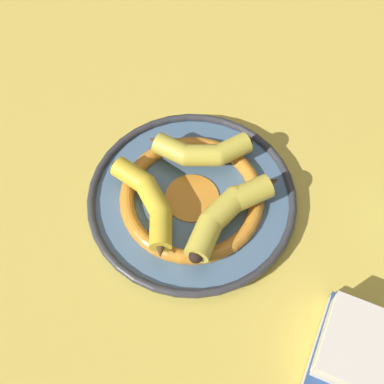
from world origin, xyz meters
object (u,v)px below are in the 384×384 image
banana_b (200,151)px  decorative_bowl (192,199)px  banana_c (228,211)px  banana_a (150,202)px

banana_b → decorative_bowl: bearing=-100.7°
decorative_bowl → banana_c: bearing=162.4°
decorative_bowl → banana_a: size_ratio=2.33×
decorative_bowl → banana_a: (0.05, 0.05, 0.03)m
banana_a → banana_b: size_ratio=0.85×
banana_a → banana_b: (-0.04, -0.11, 0.00)m
decorative_bowl → banana_c: banana_c is taller
banana_a → banana_c: banana_c is taller
decorative_bowl → banana_b: bearing=-80.9°
banana_b → banana_c: size_ratio=0.90×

